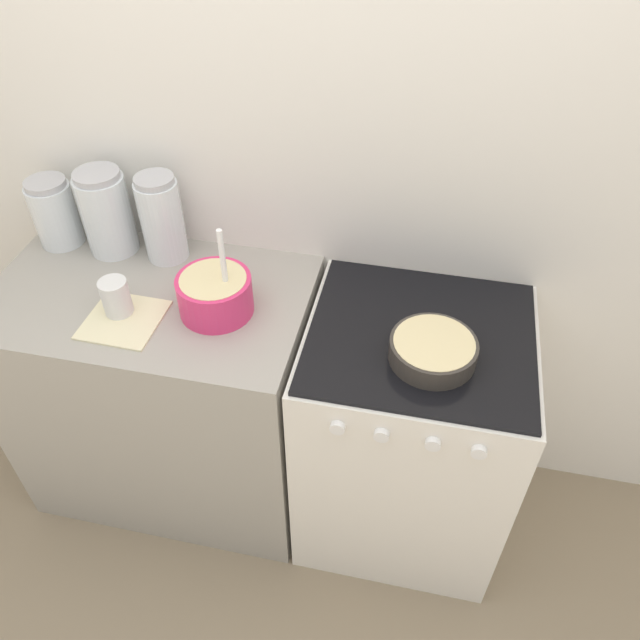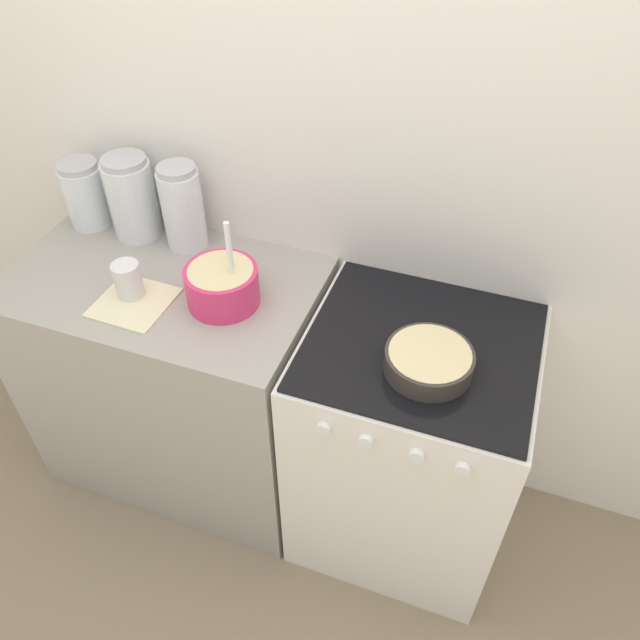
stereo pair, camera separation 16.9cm
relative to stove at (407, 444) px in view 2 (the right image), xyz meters
name	(u,v)px [view 2 (the right image)]	position (x,y,z in m)	size (l,w,h in m)	color
ground_plane	(280,559)	(-0.34, -0.30, -0.45)	(12.00, 12.00, 0.00)	gray
wall_back	(344,169)	(-0.34, 0.32, 0.75)	(4.92, 0.05, 2.40)	white
countertop_cabinet	(181,379)	(-0.82, 0.00, 0.00)	(0.96, 0.59, 0.90)	#9E998E
stove	(407,444)	(0.00, 0.00, 0.00)	(0.65, 0.61, 0.90)	white
mixing_bowl	(222,284)	(-0.59, -0.02, 0.52)	(0.21, 0.21, 0.28)	#E0336B
baking_pan	(429,361)	(0.03, -0.09, 0.48)	(0.23, 0.23, 0.06)	#38332D
storage_jar_left	(87,198)	(-1.19, 0.20, 0.55)	(0.14, 0.14, 0.22)	silver
storage_jar_middle	(133,202)	(-1.01, 0.20, 0.57)	(0.15, 0.15, 0.27)	silver
storage_jar_right	(183,212)	(-0.82, 0.20, 0.57)	(0.13, 0.13, 0.28)	silver
tin_can	(128,281)	(-0.86, -0.09, 0.51)	(0.08, 0.08, 0.11)	silver
recipe_page	(134,302)	(-0.83, -0.12, 0.45)	(0.21, 0.22, 0.01)	beige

